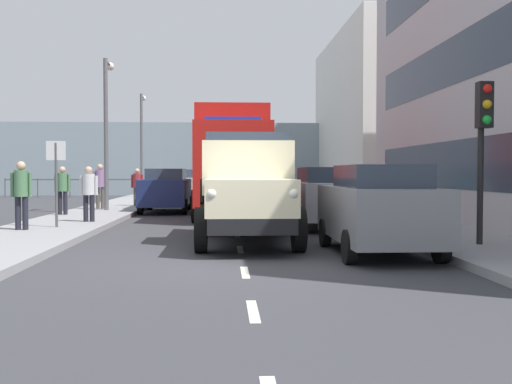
# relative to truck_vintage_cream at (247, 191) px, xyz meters

# --- Properties ---
(ground_plane) EXTENTS (80.00, 80.00, 0.00)m
(ground_plane) POSITION_rel_truck_vintage_cream_xyz_m (0.18, -5.85, -1.18)
(ground_plane) COLOR #38383D
(sidewalk_left) EXTENTS (2.70, 39.23, 0.15)m
(sidewalk_left) POSITION_rel_truck_vintage_cream_xyz_m (-4.74, -5.85, -1.10)
(sidewalk_left) COLOR gray
(sidewalk_left) RESTS_ON ground_plane
(sidewalk_right) EXTENTS (2.70, 39.23, 0.15)m
(sidewalk_right) POSITION_rel_truck_vintage_cream_xyz_m (5.11, -5.85, -1.10)
(sidewalk_right) COLOR gray
(sidewalk_right) RESTS_ON ground_plane
(road_centreline_markings) EXTENTS (0.12, 35.07, 0.01)m
(road_centreline_markings) POSITION_rel_truck_vintage_cream_xyz_m (0.18, -5.43, -1.17)
(road_centreline_markings) COLOR silver
(road_centreline_markings) RESTS_ON ground_plane
(building_far_block) EXTENTS (6.80, 14.60, 9.68)m
(building_far_block) POSITION_rel_truck_vintage_cream_xyz_m (-9.49, -22.27, 3.66)
(building_far_block) COLOR silver
(building_far_block) RESTS_ON ground_plane
(sea_horizon) EXTENTS (80.00, 0.80, 5.00)m
(sea_horizon) POSITION_rel_truck_vintage_cream_xyz_m (0.18, -28.47, 1.32)
(sea_horizon) COLOR #84939E
(sea_horizon) RESTS_ON ground_plane
(seawall_railing) EXTENTS (28.08, 0.08, 1.20)m
(seawall_railing) POSITION_rel_truck_vintage_cream_xyz_m (0.18, -24.87, -0.26)
(seawall_railing) COLOR #4C5156
(seawall_railing) RESTS_ON ground_plane
(truck_vintage_cream) EXTENTS (2.17, 5.64, 2.43)m
(truck_vintage_cream) POSITION_rel_truck_vintage_cream_xyz_m (0.00, 0.00, 0.00)
(truck_vintage_cream) COLOR black
(truck_vintage_cream) RESTS_ON ground_plane
(lorry_cargo_red) EXTENTS (2.58, 8.20, 3.87)m
(lorry_cargo_red) POSITION_rel_truck_vintage_cream_xyz_m (0.23, -8.40, 0.90)
(lorry_cargo_red) COLOR red
(lorry_cargo_red) RESTS_ON ground_plane
(car_grey_kerbside_near) EXTENTS (1.79, 3.93, 1.72)m
(car_grey_kerbside_near) POSITION_rel_truck_vintage_cream_xyz_m (-2.44, 1.73, -0.28)
(car_grey_kerbside_near) COLOR slate
(car_grey_kerbside_near) RESTS_ON ground_plane
(car_silver_kerbside_1) EXTENTS (1.91, 4.20, 1.72)m
(car_silver_kerbside_1) POSITION_rel_truck_vintage_cream_xyz_m (-2.44, -3.85, -0.28)
(car_silver_kerbside_1) COLOR #B7BABF
(car_silver_kerbside_1) RESTS_ON ground_plane
(car_navy_oppositeside_0) EXTENTS (1.84, 4.61, 1.72)m
(car_navy_oppositeside_0) POSITION_rel_truck_vintage_cream_xyz_m (2.81, -10.80, -0.28)
(car_navy_oppositeside_0) COLOR navy
(car_navy_oppositeside_0) RESTS_ON ground_plane
(car_white_oppositeside_1) EXTENTS (1.97, 4.01, 1.72)m
(car_white_oppositeside_1) POSITION_rel_truck_vintage_cream_xyz_m (2.81, -17.73, -0.28)
(car_white_oppositeside_1) COLOR white
(car_white_oppositeside_1) RESTS_ON ground_plane
(car_teal_oppositeside_2) EXTENTS (1.94, 4.00, 1.72)m
(car_teal_oppositeside_2) POSITION_rel_truck_vintage_cream_xyz_m (2.81, -22.87, -0.28)
(car_teal_oppositeside_2) COLOR #1E6670
(car_teal_oppositeside_2) RESTS_ON ground_plane
(pedestrian_couple_b) EXTENTS (0.53, 0.34, 1.71)m
(pedestrian_couple_b) POSITION_rel_truck_vintage_cream_xyz_m (5.55, -2.05, -0.02)
(pedestrian_couple_b) COLOR black
(pedestrian_couple_b) RESTS_ON sidewalk_right
(pedestrian_strolling) EXTENTS (0.53, 0.34, 1.60)m
(pedestrian_strolling) POSITION_rel_truck_vintage_cream_xyz_m (4.43, -4.45, -0.09)
(pedestrian_strolling) COLOR black
(pedestrian_strolling) RESTS_ON sidewalk_right
(pedestrian_with_bag) EXTENTS (0.53, 0.34, 1.62)m
(pedestrian_with_bag) POSITION_rel_truck_vintage_cream_xyz_m (5.96, -7.37, -0.08)
(pedestrian_with_bag) COLOR black
(pedestrian_with_bag) RESTS_ON sidewalk_right
(pedestrian_couple_a) EXTENTS (0.53, 0.34, 1.76)m
(pedestrian_couple_a) POSITION_rel_truck_vintage_cream_xyz_m (5.35, -10.49, 0.01)
(pedestrian_couple_a) COLOR #4C473D
(pedestrian_couple_a) RESTS_ON sidewalk_right
(pedestrian_near_railing) EXTENTS (0.53, 0.34, 1.59)m
(pedestrian_near_railing) POSITION_rel_truck_vintage_cream_xyz_m (4.23, -12.65, -0.10)
(pedestrian_near_railing) COLOR #4C473D
(pedestrian_near_railing) RESTS_ON sidewalk_right
(traffic_light_near) EXTENTS (0.28, 0.41, 3.20)m
(traffic_light_near) POSITION_rel_truck_vintage_cream_xyz_m (-4.58, 1.55, 1.29)
(traffic_light_near) COLOR black
(traffic_light_near) RESTS_ON sidewalk_left
(lamp_post_promenade) EXTENTS (0.32, 1.14, 5.74)m
(lamp_post_promenade) POSITION_rel_truck_vintage_cream_xyz_m (4.97, -9.96, 2.44)
(lamp_post_promenade) COLOR #59595B
(lamp_post_promenade) RESTS_ON sidewalk_right
(lamp_post_far) EXTENTS (0.32, 1.14, 5.98)m
(lamp_post_far) POSITION_rel_truck_vintage_cream_xyz_m (5.28, -21.94, 2.57)
(lamp_post_far) COLOR #59595B
(lamp_post_far) RESTS_ON sidewalk_right
(street_sign) EXTENTS (0.50, 0.07, 2.25)m
(street_sign) POSITION_rel_truck_vintage_cream_xyz_m (4.89, -2.78, 0.50)
(street_sign) COLOR #4C4C4C
(street_sign) RESTS_ON sidewalk_right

